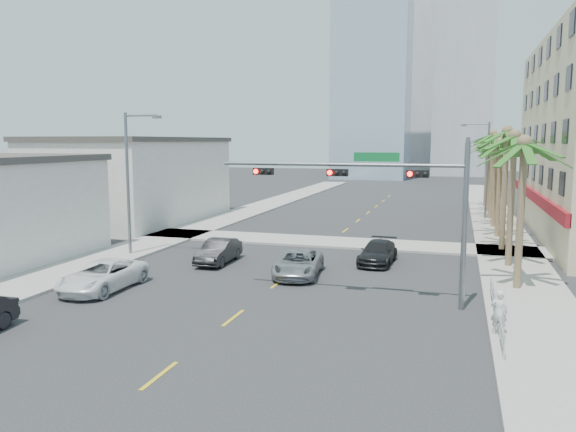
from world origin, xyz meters
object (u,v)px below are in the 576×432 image
object	(u,v)px
car_lane_center	(298,264)
pedestrian	(499,312)
car_parked_far	(103,276)
car_lane_right	(378,252)
car_lane_left	(219,251)
traffic_signal_mast	(389,191)

from	to	relation	value
car_lane_center	pedestrian	distance (m)	12.06
car_parked_far	car_lane_center	world-z (taller)	car_parked_far
car_lane_right	pedestrian	bearing A→B (deg)	-59.91
car_lane_center	pedestrian	size ratio (longest dim) A/B	2.96
car_parked_far	pedestrian	world-z (taller)	pedestrian
car_lane_center	car_lane_right	xyz separation A→B (m)	(3.67, 4.40, -0.01)
car_lane_left	car_lane_center	distance (m)	5.75
car_lane_left	pedestrian	distance (m)	17.60
car_lane_center	car_lane_right	distance (m)	5.73
car_lane_left	pedestrian	size ratio (longest dim) A/B	2.61
traffic_signal_mast	car_lane_center	world-z (taller)	traffic_signal_mast
car_lane_center	car_lane_right	size ratio (longest dim) A/B	1.07
traffic_signal_mast	car_lane_right	xyz separation A→B (m)	(-1.53, 8.28, -4.40)
traffic_signal_mast	car_lane_right	size ratio (longest dim) A/B	2.43
car_parked_far	car_lane_center	size ratio (longest dim) A/B	1.06
car_parked_far	car_lane_center	bearing A→B (deg)	34.37
car_lane_center	car_parked_far	bearing A→B (deg)	-152.35
car_lane_left	pedestrian	bearing A→B (deg)	-31.96
car_parked_far	car_lane_right	size ratio (longest dim) A/B	1.13
traffic_signal_mast	car_parked_far	xyz separation A→B (m)	(-13.58, -1.70, -4.34)
traffic_signal_mast	car_parked_far	size ratio (longest dim) A/B	2.15
car_lane_center	car_lane_right	world-z (taller)	car_lane_center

